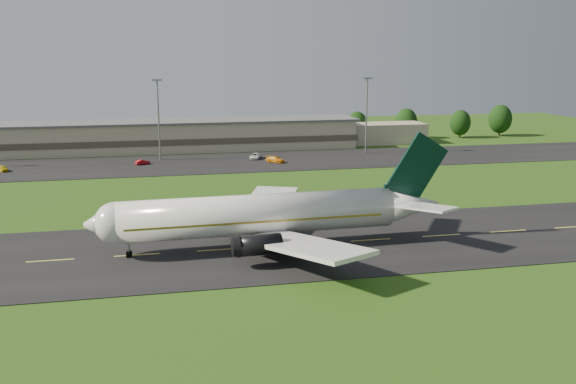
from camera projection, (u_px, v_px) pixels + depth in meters
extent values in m
plane|color=#294912|center=(137.00, 256.00, 85.74)|extent=(360.00, 360.00, 0.00)
cube|color=black|center=(137.00, 255.00, 85.72)|extent=(220.00, 30.00, 0.10)
cube|color=black|center=(140.00, 166.00, 154.46)|extent=(260.00, 30.00, 0.10)
cylinder|color=white|center=(258.00, 214.00, 88.19)|extent=(38.15, 6.70, 5.60)
sphere|color=white|center=(116.00, 223.00, 83.68)|extent=(5.60, 5.60, 5.60)
cone|color=white|center=(100.00, 224.00, 83.20)|extent=(4.15, 5.49, 5.38)
cone|color=white|center=(409.00, 205.00, 93.54)|extent=(9.16, 5.75, 5.49)
cube|color=olive|center=(255.00, 217.00, 88.15)|extent=(35.15, 6.66, 0.28)
cube|color=black|center=(111.00, 219.00, 83.42)|extent=(2.09, 3.06, 0.65)
cube|color=white|center=(304.00, 246.00, 78.91)|extent=(14.53, 20.14, 2.20)
cube|color=white|center=(266.00, 206.00, 99.77)|extent=(13.69, 20.21, 2.20)
cube|color=white|center=(425.00, 207.00, 88.61)|extent=(7.68, 9.37, 0.91)
cube|color=white|center=(396.00, 192.00, 98.09)|extent=(7.36, 9.39, 0.91)
cube|color=black|center=(400.00, 194.00, 92.81)|extent=(5.01, 0.70, 3.00)
cube|color=black|center=(417.00, 168.00, 92.62)|extent=(9.44, 0.72, 10.55)
cylinder|color=black|center=(259.00, 245.00, 80.65)|extent=(5.68, 2.86, 2.70)
cylinder|color=black|center=(238.00, 215.00, 95.82)|extent=(5.68, 2.86, 2.70)
cube|color=tan|center=(140.00, 137.00, 176.54)|extent=(120.00, 15.00, 8.00)
cube|color=#4C4438|center=(140.00, 140.00, 176.71)|extent=(121.00, 15.40, 1.60)
cube|color=#595B60|center=(139.00, 122.00, 175.67)|extent=(122.00, 16.00, 0.50)
cube|color=tan|center=(378.00, 133.00, 193.37)|extent=(28.00, 11.00, 6.00)
cylinder|color=gray|center=(159.00, 121.00, 161.05)|extent=(0.44, 0.44, 20.00)
cube|color=gray|center=(157.00, 80.00, 158.93)|extent=(2.40, 1.20, 0.50)
cylinder|color=gray|center=(366.00, 116.00, 172.61)|extent=(0.44, 0.44, 20.00)
cube|color=gray|center=(367.00, 78.00, 170.48)|extent=(2.40, 1.20, 0.50)
cylinder|color=black|center=(15.00, 147.00, 178.83)|extent=(0.56, 0.56, 2.24)
ellipsoid|color=black|center=(14.00, 137.00, 178.25)|extent=(5.24, 5.24, 6.54)
cylinder|color=black|center=(288.00, 138.00, 195.00)|extent=(0.56, 0.56, 2.57)
ellipsoid|color=black|center=(288.00, 128.00, 194.34)|extent=(5.99, 5.99, 7.48)
cylinder|color=black|center=(357.00, 136.00, 200.21)|extent=(0.56, 0.56, 2.83)
ellipsoid|color=black|center=(357.00, 125.00, 199.48)|extent=(6.60, 6.60, 8.25)
cylinder|color=black|center=(406.00, 134.00, 204.94)|extent=(0.56, 0.56, 3.01)
ellipsoid|color=black|center=(406.00, 122.00, 204.16)|extent=(7.02, 7.02, 8.78)
cylinder|color=black|center=(460.00, 133.00, 206.54)|extent=(0.56, 0.56, 2.81)
ellipsoid|color=black|center=(460.00, 123.00, 205.82)|extent=(6.55, 6.55, 8.19)
cylinder|color=black|center=(499.00, 131.00, 211.20)|extent=(0.56, 0.56, 3.21)
ellipsoid|color=black|center=(500.00, 119.00, 210.37)|extent=(7.50, 7.50, 9.37)
imported|color=#C2AE0B|center=(3.00, 168.00, 146.67)|extent=(3.24, 4.20, 1.33)
imported|color=#A90B14|center=(142.00, 162.00, 155.79)|extent=(3.72, 2.71, 1.17)
imported|color=silver|center=(256.00, 156.00, 164.15)|extent=(4.13, 5.68, 1.43)
imported|color=orange|center=(275.00, 159.00, 158.86)|extent=(4.86, 5.12, 1.46)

